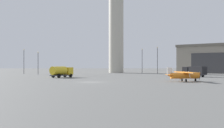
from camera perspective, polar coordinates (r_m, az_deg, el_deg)
The scene contains 11 objects.
ground_plane at distance 54.14m, azimuth -4.10°, elevation -3.62°, with size 400.00×400.00×0.00m, color #60605E.
control_tower at distance 117.04m, azimuth 1.05°, elevation 9.66°, with size 10.65×10.65×43.41m.
hangar at distance 123.09m, azimuth 20.91°, elevation 0.98°, with size 35.81×34.62×11.28m.
airplane_orange at distance 57.74m, azimuth 14.45°, elevation -2.13°, with size 7.31×9.34×2.74m.
truck_box_black at distance 80.96m, azimuth 16.36°, elevation -1.32°, with size 5.84×6.50×2.79m.
truck_fuel_tanker_yellow at distance 73.97m, azimuth -9.84°, elevation -1.43°, with size 5.45×6.51×2.86m.
light_post_west at distance 107.31m, azimuth 6.25°, elevation 1.04°, with size 0.44×0.44×9.26m.
light_post_east at distance 104.45m, azimuth 9.26°, elevation 1.22°, with size 0.44×0.44×9.81m.
light_post_north at distance 107.46m, azimuth -16.92°, elevation 0.95°, with size 0.44×0.44×8.93m.
light_post_centre at distance 98.55m, azimuth -14.29°, elevation 0.63°, with size 0.44×0.44×7.57m.
traffic_cone_near_left at distance 66.57m, azimuth 13.72°, elevation -2.71°, with size 0.36×0.36×0.60m.
Camera 1 is at (4.07, -53.89, 3.31)m, focal length 45.90 mm.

